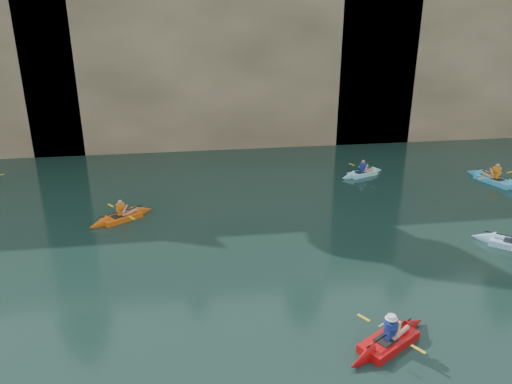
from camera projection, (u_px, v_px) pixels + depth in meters
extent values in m
cube|color=tan|center=(191.00, 42.00, 37.50)|extent=(70.00, 16.00, 12.00)
cube|color=tan|center=(227.00, 56.00, 31.05)|extent=(24.00, 2.40, 11.40)
cube|color=black|center=(134.00, 126.00, 31.11)|extent=(3.50, 1.00, 3.20)
cube|color=black|center=(350.00, 109.00, 32.79)|extent=(5.00, 1.00, 4.50)
cube|color=#BF0B0C|center=(389.00, 341.00, 13.83)|extent=(2.56, 1.98, 0.29)
cone|color=#BF0B0C|center=(413.00, 324.00, 14.54)|extent=(1.15, 1.11, 0.75)
cone|color=#BF0B0C|center=(361.00, 360.00, 13.12)|extent=(1.15, 1.11, 0.75)
cube|color=black|center=(386.00, 340.00, 13.70)|extent=(0.71, 0.69, 0.04)
cube|color=navy|center=(390.00, 329.00, 13.69)|extent=(0.39, 0.35, 0.48)
sphere|color=tan|center=(391.00, 319.00, 13.56)|extent=(0.20, 0.20, 0.20)
cylinder|color=black|center=(390.00, 333.00, 13.73)|extent=(1.73, 1.08, 0.04)
cube|color=yellow|center=(364.00, 318.00, 14.37)|extent=(0.29, 0.40, 0.02)
cube|color=yellow|center=(418.00, 349.00, 13.08)|extent=(0.29, 0.40, 0.02)
cylinder|color=white|center=(391.00, 318.00, 13.55)|extent=(0.34, 0.34, 0.10)
cube|color=#E5580E|center=(122.00, 217.00, 21.74)|extent=(2.35, 1.93, 0.26)
cone|color=#E5580E|center=(144.00, 210.00, 22.44)|extent=(1.08, 1.05, 0.70)
cone|color=#E5580E|center=(98.00, 224.00, 21.04)|extent=(1.08, 1.05, 0.70)
cube|color=black|center=(118.00, 216.00, 21.61)|extent=(0.70, 0.67, 0.04)
cube|color=orange|center=(121.00, 209.00, 21.61)|extent=(0.38, 0.35, 0.47)
sphere|color=tan|center=(120.00, 202.00, 21.49)|extent=(0.20, 0.20, 0.20)
cylinder|color=black|center=(121.00, 211.00, 21.65)|extent=(1.73, 1.20, 0.04)
cube|color=yellow|center=(111.00, 205.00, 22.29)|extent=(0.30, 0.39, 0.02)
cube|color=yellow|center=(132.00, 218.00, 21.01)|extent=(0.30, 0.39, 0.02)
cone|color=#98D1FF|center=(483.00, 237.00, 19.87)|extent=(1.17, 1.16, 0.77)
cube|color=black|center=(512.00, 241.00, 19.32)|extent=(0.73, 0.73, 0.04)
cube|color=yellow|center=(0.00, 175.00, 26.27)|extent=(0.43, 0.18, 0.02)
cube|color=#96E2FC|center=(362.00, 173.00, 27.25)|extent=(2.32, 1.49, 0.24)
cone|color=#96E2FC|center=(376.00, 170.00, 27.75)|extent=(0.98, 0.91, 0.66)
cone|color=#96E2FC|center=(348.00, 177.00, 26.75)|extent=(0.98, 0.91, 0.66)
cube|color=black|center=(360.00, 172.00, 27.14)|extent=(0.67, 0.59, 0.04)
cube|color=navy|center=(363.00, 167.00, 27.12)|extent=(0.35, 0.30, 0.44)
sphere|color=tan|center=(363.00, 162.00, 27.01)|extent=(0.19, 0.19, 0.19)
cylinder|color=black|center=(363.00, 169.00, 27.15)|extent=(1.82, 0.78, 0.04)
cube|color=yellow|center=(352.00, 164.00, 27.86)|extent=(0.23, 0.42, 0.02)
cube|color=yellow|center=(374.00, 173.00, 26.45)|extent=(0.23, 0.42, 0.02)
cube|color=#46B7EF|center=(495.00, 180.00, 26.13)|extent=(1.69, 2.95, 0.29)
cone|color=#46B7EF|center=(474.00, 173.00, 27.23)|extent=(1.07, 1.20, 0.79)
cube|color=black|center=(498.00, 179.00, 25.96)|extent=(0.64, 0.68, 0.04)
cube|color=orange|center=(496.00, 173.00, 25.98)|extent=(0.34, 0.41, 0.53)
sphere|color=tan|center=(498.00, 166.00, 25.84)|extent=(0.22, 0.22, 0.22)
cylinder|color=black|center=(496.00, 175.00, 26.03)|extent=(0.78, 2.22, 0.04)
cube|color=yellow|center=(482.00, 178.00, 25.57)|extent=(0.42, 0.21, 0.02)
cube|color=yellow|center=(510.00, 172.00, 26.48)|extent=(0.42, 0.21, 0.02)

